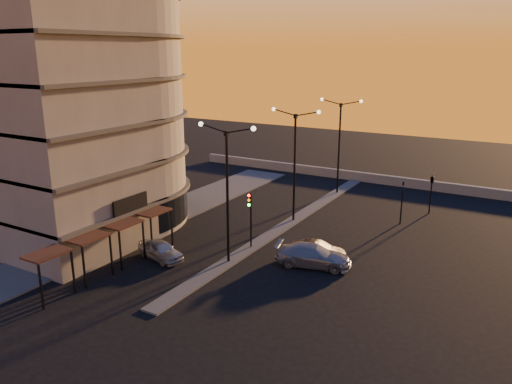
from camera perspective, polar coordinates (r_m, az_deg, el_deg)
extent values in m
plane|color=black|center=(34.50, -3.16, -8.04)|extent=(120.00, 120.00, 0.00)
cube|color=#4C4C4A|center=(43.51, -11.84, -3.13)|extent=(5.00, 40.00, 0.12)
cube|color=#4C4C4A|center=(42.58, 4.29, -3.25)|extent=(1.20, 36.00, 0.12)
cube|color=gray|center=(56.12, 13.40, 1.52)|extent=(44.00, 0.50, 1.00)
cylinder|color=slate|center=(42.36, -18.28, 13.10)|extent=(14.00, 14.00, 25.00)
cube|color=slate|center=(39.21, -23.84, 12.41)|extent=(14.00, 10.00, 25.00)
cylinder|color=black|center=(44.10, -17.07, -1.15)|extent=(14.16, 14.16, 2.40)
cube|color=black|center=(35.87, -14.14, -1.43)|extent=(0.15, 3.20, 1.20)
cylinder|color=black|center=(32.94, -3.28, -0.86)|extent=(0.18, 0.18, 9.00)
cube|color=black|center=(31.96, -3.40, 6.72)|extent=(0.25, 0.25, 0.35)
sphere|color=#FFE5B2|center=(33.03, -6.33, 7.74)|extent=(0.32, 0.32, 0.32)
sphere|color=#FFE5B2|center=(30.83, -0.29, 7.26)|extent=(0.32, 0.32, 0.32)
cylinder|color=black|center=(41.34, 4.41, 2.57)|extent=(0.18, 0.18, 9.00)
cube|color=black|center=(40.56, 4.55, 8.63)|extent=(0.25, 0.25, 0.35)
sphere|color=#FFE5B2|center=(41.42, 2.04, 9.45)|extent=(0.32, 0.32, 0.32)
sphere|color=#FFE5B2|center=(39.68, 7.19, 9.05)|extent=(0.32, 0.32, 0.32)
cylinder|color=black|center=(50.33, 9.46, 4.79)|extent=(0.18, 0.18, 9.00)
cube|color=black|center=(49.70, 9.69, 9.78)|extent=(0.25, 0.25, 0.35)
sphere|color=#FFE5B2|center=(50.39, 7.55, 10.46)|extent=(0.32, 0.32, 0.32)
sphere|color=#FFE5B2|center=(48.98, 11.93, 10.11)|extent=(0.32, 0.32, 0.32)
cylinder|color=black|center=(36.25, -0.58, -4.08)|extent=(0.12, 0.12, 3.20)
cube|color=black|center=(35.43, -0.74, -0.90)|extent=(0.28, 0.16, 1.00)
sphere|color=#FF0C05|center=(35.25, -0.82, -0.39)|extent=(0.20, 0.20, 0.20)
sphere|color=orange|center=(35.35, -0.82, -0.94)|extent=(0.20, 0.20, 0.20)
sphere|color=#0CFF26|center=(35.45, -0.82, -1.48)|extent=(0.20, 0.20, 0.20)
cylinder|color=black|center=(43.20, 16.28, -1.71)|extent=(0.12, 0.12, 2.80)
imported|color=black|center=(42.71, 16.46, 0.59)|extent=(0.13, 0.16, 0.80)
cylinder|color=black|center=(46.66, 19.30, -0.68)|extent=(0.12, 0.12, 2.80)
imported|color=black|center=(46.21, 19.50, 1.46)|extent=(0.42, 1.99, 0.80)
imported|color=#AAAFB2|center=(35.40, -10.87, -6.52)|extent=(4.13, 2.47, 1.32)
imported|color=black|center=(34.96, 7.01, -6.69)|extent=(3.99, 2.02, 1.25)
imported|color=#929599|center=(33.88, 6.54, -7.22)|extent=(5.43, 3.22, 1.47)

